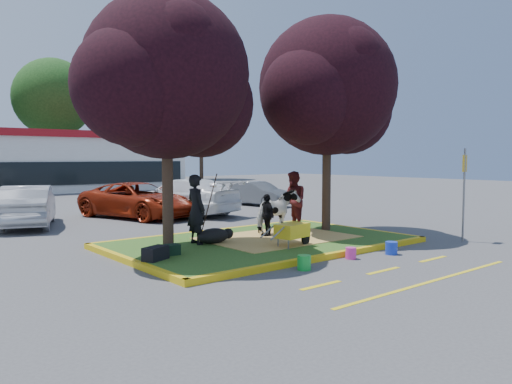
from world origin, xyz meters
TOP-DOWN VIEW (x-y plane):
  - ground at (0.00, 0.00)m, footprint 90.00×90.00m
  - median_island at (0.00, 0.00)m, footprint 8.00×5.00m
  - curb_near at (0.00, -2.58)m, footprint 8.30×0.16m
  - curb_far at (0.00, 2.58)m, footprint 8.30×0.16m
  - curb_left at (-4.08, 0.00)m, footprint 0.16×5.30m
  - curb_right at (4.08, 0.00)m, footprint 0.16×5.30m
  - straw_bedding at (0.60, 0.00)m, footprint 4.20×3.00m
  - tree_purple_left at (-2.78, 0.38)m, footprint 5.06×4.20m
  - tree_purple_right at (2.92, 0.18)m, footprint 5.30×4.40m
  - fire_lane_stripe_a at (-2.00, -4.20)m, footprint 1.10×0.12m
  - fire_lane_stripe_b at (0.00, -4.20)m, footprint 1.10×0.12m
  - fire_lane_stripe_c at (2.00, -4.20)m, footprint 1.10×0.12m
  - fire_lane_long at (0.00, -5.40)m, footprint 6.00×0.10m
  - retail_building at (2.00, 27.98)m, footprint 20.40×8.40m
  - cow at (1.15, 0.61)m, footprint 1.73×1.07m
  - calf at (-1.42, 0.38)m, footprint 1.09×0.81m
  - handler at (-1.80, 0.64)m, footprint 0.46×0.70m
  - visitor_a at (2.20, 1.00)m, footprint 0.96×1.10m
  - visitor_b at (0.55, 0.42)m, footprint 0.46×0.79m
  - wheelbarrow at (-0.07, -1.35)m, footprint 1.64×0.70m
  - gear_bag_dark at (-3.70, -0.61)m, footprint 0.70×0.56m
  - gear_bag_green at (-3.16, -0.29)m, footprint 0.51×0.35m
  - sign_post at (5.02, -3.34)m, footprint 0.39×0.12m
  - bucket_green at (-1.30, -3.02)m, footprint 0.40×0.40m
  - bucket_pink at (0.45, -2.89)m, footprint 0.31×0.31m
  - bucket_blue at (1.71, -3.19)m, footprint 0.34×0.34m
  - car_silver at (-4.11, 8.25)m, footprint 3.09×4.83m
  - car_red at (0.18, 8.25)m, footprint 3.88×5.77m
  - car_white at (2.16, 7.96)m, footprint 3.56×5.84m
  - car_grey at (7.34, 9.04)m, footprint 1.88×3.92m

SIDE VIEW (x-z plane):
  - ground at x=0.00m, z-range 0.00..0.00m
  - fire_lane_stripe_a at x=-2.00m, z-range 0.00..0.01m
  - fire_lane_stripe_b at x=0.00m, z-range 0.00..0.01m
  - fire_lane_stripe_c at x=2.00m, z-range 0.00..0.01m
  - fire_lane_long at x=0.00m, z-range 0.00..0.01m
  - median_island at x=0.00m, z-range 0.00..0.15m
  - curb_near at x=0.00m, z-range 0.00..0.15m
  - curb_far at x=0.00m, z-range 0.00..0.15m
  - curb_left at x=-4.08m, z-range 0.00..0.15m
  - curb_right at x=4.08m, z-range 0.00..0.15m
  - bucket_pink at x=0.45m, z-range 0.00..0.29m
  - straw_bedding at x=0.60m, z-range 0.15..0.16m
  - bucket_green at x=-1.30m, z-range 0.00..0.33m
  - bucket_blue at x=1.71m, z-range 0.00..0.33m
  - gear_bag_green at x=-3.16m, z-range 0.15..0.40m
  - gear_bag_dark at x=-3.70m, z-range 0.15..0.46m
  - calf at x=-1.42m, z-range 0.15..0.57m
  - wheelbarrow at x=-0.07m, z-range 0.27..0.88m
  - car_grey at x=7.34m, z-range 0.00..1.24m
  - car_red at x=0.18m, z-range 0.00..1.47m
  - car_silver at x=-4.11m, z-range 0.00..1.50m
  - visitor_b at x=0.55m, z-range 0.15..1.42m
  - car_white at x=2.16m, z-range 0.00..1.58m
  - cow at x=1.15m, z-range 0.15..1.51m
  - handler at x=-1.80m, z-range 0.15..2.05m
  - visitor_a at x=2.20m, z-range 0.15..2.06m
  - sign_post at x=5.02m, z-range 0.35..3.12m
  - retail_building at x=2.00m, z-range 0.05..4.45m
  - tree_purple_left at x=-2.78m, z-range 1.10..7.61m
  - tree_purple_right at x=2.92m, z-range 1.15..7.97m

